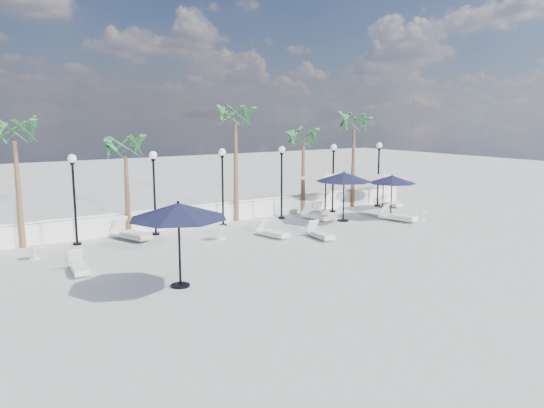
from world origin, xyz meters
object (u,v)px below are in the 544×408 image
lounger_3 (272,232)px  lounger_4 (320,234)px  parasol_navy_right (392,179)px  parasol_navy_mid (344,177)px  lounger_7 (321,211)px  lounger_2 (131,233)px  lounger_6 (398,216)px  lounger_0 (79,267)px  parasol_cream_sq_b (384,174)px  lounger_5 (316,216)px  lounger_8 (391,203)px  parasol_navy_left (178,211)px  parasol_cream_sq_a (326,173)px

lounger_3 → lounger_4: (1.65, -1.38, -0.00)m
parasol_navy_right → parasol_navy_mid: bearing=170.0°
lounger_3 → lounger_7: bearing=16.2°
lounger_2 → lounger_4: (7.11, -4.43, -0.06)m
lounger_6 → parasol_navy_mid: parasol_navy_mid is taller
lounger_0 → parasol_navy_mid: bearing=12.3°
lounger_2 → lounger_4: bearing=-52.3°
lounger_3 → parasol_cream_sq_b: parasol_cream_sq_b is taller
parasol_cream_sq_b → parasol_navy_right: bearing=-126.8°
lounger_6 → lounger_2: bearing=149.0°
lounger_4 → lounger_5: (2.44, 3.43, 0.01)m
lounger_4 → lounger_8: lounger_4 is taller
lounger_8 → parasol_navy_right: (-2.34, -2.29, 1.83)m
lounger_0 → parasol_navy_left: (2.34, -3.37, 2.24)m
lounger_6 → parasol_cream_sq_a: bearing=103.2°
parasol_navy_left → lounger_8: bearing=22.9°
lounger_6 → lounger_4: bearing=172.9°
lounger_3 → lounger_4: lounger_3 is taller
lounger_8 → lounger_6: bearing=-128.1°
parasol_navy_left → parasol_navy_mid: (11.39, 5.25, -0.16)m
lounger_4 → parasol_navy_left: parasol_navy_left is taller
lounger_8 → parasol_navy_right: parasol_navy_right is taller
parasol_cream_sq_a → parasol_navy_right: bearing=-45.3°
lounger_7 → parasol_navy_left: 13.70m
parasol_cream_sq_b → lounger_2: bearing=179.5°
lounger_0 → parasol_cream_sq_a: (14.16, 3.89, 2.11)m
lounger_2 → parasol_cream_sq_b: size_ratio=0.52×
lounger_2 → lounger_5: bearing=-26.3°
lounger_2 → lounger_8: bearing=-21.2°
lounger_0 → lounger_6: (16.11, 0.34, 0.05)m
lounger_5 → parasol_navy_mid: 2.52m
lounger_3 → lounger_6: bearing=-17.2°
parasol_navy_left → lounger_5: bearing=31.1°
parasol_navy_mid → lounger_5: bearing=135.0°
lounger_2 → parasol_navy_left: parasol_navy_left is taller
lounger_4 → parasol_navy_left: 8.72m
lounger_2 → parasol_cream_sq_a: size_ratio=0.44×
lounger_4 → parasol_navy_mid: parasol_navy_mid is taller
lounger_2 → parasol_cream_sq_b: bearing=-20.8°
lounger_5 → parasol_navy_mid: bearing=-52.6°
lounger_6 → parasol_cream_sq_b: parasol_cream_sq_b is taller
lounger_6 → parasol_navy_left: size_ratio=0.68×
lounger_3 → lounger_4: bearing=-53.4°
lounger_0 → parasol_navy_mid: parasol_navy_mid is taller
parasol_navy_mid → lounger_8: bearing=18.6°
lounger_8 → lounger_3: bearing=-161.9°
lounger_3 → lounger_5: 4.57m
parasol_navy_mid → parasol_navy_right: (2.93, -0.52, -0.26)m
lounger_4 → lounger_8: 9.68m
lounger_8 → parasol_cream_sq_b: bearing=171.1°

